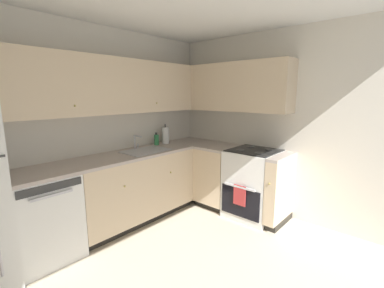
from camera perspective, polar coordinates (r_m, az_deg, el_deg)
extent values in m
cube|color=beige|center=(2.68, -1.67, -27.52)|extent=(3.69, 3.18, 0.02)
cube|color=silver|center=(3.44, -21.86, 3.07)|extent=(3.79, 0.05, 2.46)
cube|color=silver|center=(3.71, 18.38, 3.81)|extent=(0.05, 3.28, 2.46)
cube|color=white|center=(3.10, -29.66, -13.66)|extent=(0.60, 0.60, 0.88)
cube|color=#333333|center=(2.70, -28.28, -8.31)|extent=(0.55, 0.01, 0.07)
cube|color=silver|center=(2.71, -28.04, -9.79)|extent=(0.36, 0.02, 0.02)
cube|color=beige|center=(3.56, -12.35, -8.60)|extent=(1.63, 0.60, 0.79)
cube|color=black|center=(3.75, -12.35, -14.82)|extent=(1.63, 0.54, 0.09)
sphere|color=tan|center=(3.07, -14.40, -8.90)|extent=(0.02, 0.02, 0.02)
sphere|color=tan|center=(3.50, -4.64, -6.15)|extent=(0.02, 0.02, 0.02)
cube|color=#B7A89E|center=(3.44, -12.65, -2.15)|extent=(2.83, 0.60, 0.03)
cube|color=beige|center=(3.95, 5.75, -6.44)|extent=(0.60, 0.49, 0.79)
cube|color=black|center=(4.12, 5.88, -12.17)|extent=(0.54, 0.49, 0.09)
cube|color=beige|center=(3.51, 18.50, -9.18)|extent=(0.60, 0.15, 0.79)
cube|color=black|center=(3.70, 18.28, -15.43)|extent=(0.54, 0.15, 0.09)
sphere|color=tan|center=(3.19, 16.43, -8.26)|extent=(0.02, 0.02, 0.02)
cube|color=#B7A89E|center=(3.84, 5.86, -0.59)|extent=(0.60, 0.49, 0.03)
cube|color=#B7A89E|center=(3.40, 18.92, -2.65)|extent=(0.60, 0.15, 0.03)
cube|color=white|center=(3.69, 13.12, -8.37)|extent=(0.64, 0.62, 0.91)
cube|color=black|center=(3.48, 10.37, -12.34)|extent=(0.02, 0.55, 0.38)
cube|color=silver|center=(3.39, 10.30, -9.16)|extent=(0.02, 0.43, 0.02)
cube|color=black|center=(3.57, 13.43, -1.35)|extent=(0.59, 0.60, 0.01)
cube|color=white|center=(3.82, 15.64, 0.40)|extent=(0.03, 0.60, 0.15)
cylinder|color=#4C4C4C|center=(3.38, 14.35, -1.88)|extent=(0.11, 0.11, 0.01)
cylinder|color=#4C4C4C|center=(3.51, 10.39, -1.25)|extent=(0.11, 0.11, 0.01)
cylinder|color=#4C4C4C|center=(3.63, 16.39, -1.12)|extent=(0.11, 0.11, 0.01)
cylinder|color=#4C4C4C|center=(3.75, 12.62, -0.57)|extent=(0.11, 0.11, 0.01)
cube|color=#B23333|center=(3.42, 10.28, -10.92)|extent=(0.02, 0.17, 0.26)
cube|color=beige|center=(3.39, -16.92, 11.90)|extent=(2.51, 0.32, 0.66)
sphere|color=tan|center=(2.98, -24.07, 7.57)|extent=(0.02, 0.02, 0.02)
sphere|color=tan|center=(3.58, -7.65, 8.80)|extent=(0.02, 0.02, 0.02)
cube|color=beige|center=(3.85, 8.03, 12.07)|extent=(0.32, 1.80, 0.66)
cube|color=#B7B7BC|center=(3.52, -10.06, -1.41)|extent=(0.59, 0.40, 0.01)
cube|color=gray|center=(3.53, -10.03, -2.19)|extent=(0.54, 0.36, 0.09)
cube|color=#99999E|center=(3.53, -10.04, -1.98)|extent=(0.02, 0.35, 0.06)
cylinder|color=silver|center=(3.68, -12.34, 0.47)|extent=(0.02, 0.02, 0.19)
cylinder|color=silver|center=(3.61, -11.69, 1.64)|extent=(0.02, 0.15, 0.02)
cylinder|color=silver|center=(3.72, -11.68, -0.39)|extent=(0.02, 0.02, 0.06)
cylinder|color=#338C4C|center=(3.90, -7.72, 0.92)|extent=(0.07, 0.07, 0.15)
cylinder|color=#262626|center=(3.88, -7.76, 2.24)|extent=(0.03, 0.03, 0.03)
cylinder|color=white|center=(3.98, -5.78, 1.86)|extent=(0.11, 0.11, 0.25)
cylinder|color=#3F3F3F|center=(3.98, -5.79, 2.14)|extent=(0.02, 0.02, 0.31)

